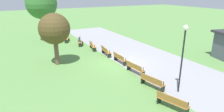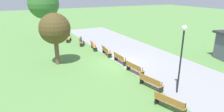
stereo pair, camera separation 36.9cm
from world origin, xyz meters
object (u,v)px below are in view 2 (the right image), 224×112
Objects in this scene: bench_3 at (106,51)px; bench_6 at (151,82)px; bench_1 at (81,41)px; person_seated at (82,40)px; trash_bin at (68,35)px; tree_0 at (43,4)px; bench_5 at (134,68)px; lamp_post at (182,48)px; bench_0 at (68,38)px; bench_2 at (93,45)px; bench_7 at (170,102)px; bench_4 at (120,58)px; tree_1 at (55,29)px.

bench_3 is 0.99× the size of bench_6.
person_seated is (0.19, 0.09, 0.16)m from bench_1.
trash_bin is at bearing -156.58° from person_seated.
tree_0 is (-3.84, -3.26, 4.26)m from bench_1.
lamp_post is at bearing 6.08° from bench_5.
bench_2 is (4.92, 1.54, 0.00)m from bench_0.
tree_0 is (-19.08, -3.26, 4.26)m from bench_7.
tree_0 is at bearing -83.38° from trash_bin.
lamp_post is at bearing 24.62° from person_seated.
bench_0 is 1.00× the size of bench_3.
bench_4 and bench_5 have the same top height.
bench_1 is 1.00× the size of bench_7.
tree_1 is (-9.99, -3.87, 2.68)m from bench_7.
lamp_post reaches higher than bench_4.
bench_2 is 11.82m from lamp_post.
bench_5 is at bearing 44.76° from tree_1.
bench_3 is 2.26× the size of trash_bin.
bench_6 is at bearing 19.95° from person_seated.
bench_6 is 9.15m from tree_1.
bench_4 is at bearing 25.64° from person_seated.
bench_5 is at bearing -2.89° from bench_4.
bench_1 is 1.01× the size of bench_3.
bench_3 is 9.32m from trash_bin.
bench_6 is 0.28× the size of tree_0.
bench_1 is at bearing -171.33° from bench_4.
bench_5 is 5.15m from bench_7.
bench_0 is 0.99× the size of bench_6.
bench_1 is 6.60m from tree_0.
bench_1 is 0.27m from person_seated.
bench_2 is at bearing 177.08° from bench_5.
bench_7 is (10.20, -1.03, 0.00)m from bench_3.
bench_2 is at bearing -165.52° from bench_3.
bench_4 is 6.87m from lamp_post.
bench_6 is 16.95m from trash_bin.
tree_1 reaches higher than bench_5.
bench_0 is at bearing -177.14° from bench_5.
bench_0 is 8.66m from tree_1.
bench_7 is at bearing 1.09° from trash_bin.
bench_5 is 0.99× the size of bench_7.
lamp_post reaches higher than bench_5.
bench_1 is 4.19m from trash_bin.
tree_1 reaches higher than person_seated.
bench_2 is 12.77m from bench_7.
bench_1 is at bearing 143.65° from tree_1.
bench_4 is 7.51m from person_seated.
tree_1 reaches higher than bench_2.
person_seated is 0.28× the size of lamp_post.
bench_4 is 0.97× the size of bench_7.
bench_7 is at bearing -8.67° from bench_4.
person_seated is 6.90m from tree_1.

